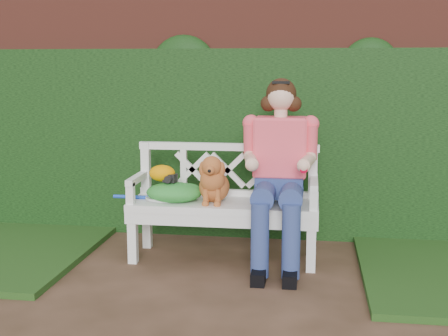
# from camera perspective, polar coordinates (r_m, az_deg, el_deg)

# --- Properties ---
(ground) EXTENTS (60.00, 60.00, 0.00)m
(ground) POSITION_cam_1_polar(r_m,az_deg,el_deg) (4.04, -2.39, -12.88)
(ground) COLOR #372718
(brick_wall) EXTENTS (10.00, 0.30, 2.20)m
(brick_wall) POSITION_cam_1_polar(r_m,az_deg,el_deg) (5.63, 1.16, 5.12)
(brick_wall) COLOR brown
(brick_wall) RESTS_ON ground
(ivy_hedge) EXTENTS (10.00, 0.18, 1.70)m
(ivy_hedge) POSITION_cam_1_polar(r_m,az_deg,el_deg) (5.43, 0.86, 2.31)
(ivy_hedge) COLOR #23541B
(ivy_hedge) RESTS_ON ground
(garden_bench) EXTENTS (1.61, 0.67, 0.48)m
(garden_bench) POSITION_cam_1_polar(r_m,az_deg,el_deg) (4.86, -0.00, -5.93)
(garden_bench) COLOR white
(garden_bench) RESTS_ON ground
(seated_woman) EXTENTS (0.72, 0.89, 1.46)m
(seated_woman) POSITION_cam_1_polar(r_m,az_deg,el_deg) (4.69, 5.30, -0.41)
(seated_woman) COLOR #D93052
(seated_woman) RESTS_ON ground
(dog) EXTENTS (0.34, 0.41, 0.39)m
(dog) POSITION_cam_1_polar(r_m,az_deg,el_deg) (4.72, -0.99, -0.98)
(dog) COLOR #A75D2A
(dog) RESTS_ON garden_bench
(tennis_racket) EXTENTS (0.68, 0.42, 0.03)m
(tennis_racket) POSITION_cam_1_polar(r_m,az_deg,el_deg) (4.87, -5.91, -2.85)
(tennis_racket) COLOR beige
(tennis_racket) RESTS_ON garden_bench
(green_bag) EXTENTS (0.52, 0.44, 0.15)m
(green_bag) POSITION_cam_1_polar(r_m,az_deg,el_deg) (4.81, -4.77, -2.26)
(green_bag) COLOR green
(green_bag) RESTS_ON garden_bench
(camera_item) EXTENTS (0.11, 0.09, 0.07)m
(camera_item) POSITION_cam_1_polar(r_m,az_deg,el_deg) (4.79, -5.16, -0.95)
(camera_item) COLOR black
(camera_item) RESTS_ON green_bag
(baseball_glove) EXTENTS (0.22, 0.17, 0.13)m
(baseball_glove) POSITION_cam_1_polar(r_m,az_deg,el_deg) (4.83, -5.91, -0.49)
(baseball_glove) COLOR orange
(baseball_glove) RESTS_ON green_bag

